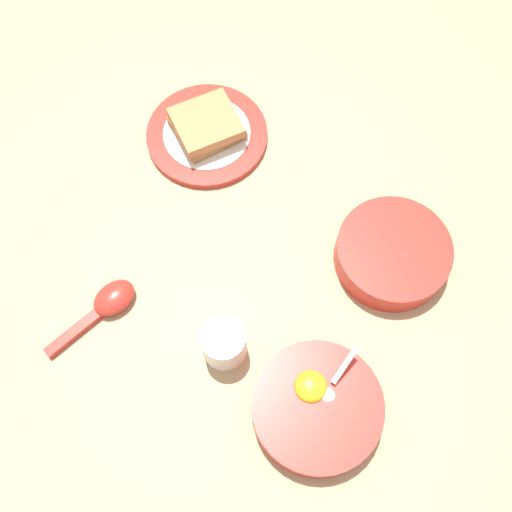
{
  "coord_description": "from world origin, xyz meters",
  "views": [
    {
      "loc": [
        -0.14,
        0.31,
        0.82
      ],
      "look_at": [
        0.05,
        0.02,
        0.02
      ],
      "focal_mm": 42.0,
      "sensor_mm": 36.0,
      "label": 1
    }
  ],
  "objects_px": {
    "toast_plate": "(207,135)",
    "soup_spoon": "(107,304)",
    "toast_sandwich": "(207,125)",
    "congee_bowl": "(393,253)",
    "drinking_cup": "(224,343)",
    "egg_bowl": "(317,407)"
  },
  "relations": [
    {
      "from": "drinking_cup",
      "to": "egg_bowl",
      "type": "bearing_deg",
      "value": 179.81
    },
    {
      "from": "toast_sandwich",
      "to": "egg_bowl",
      "type": "bearing_deg",
      "value": 143.44
    },
    {
      "from": "soup_spoon",
      "to": "drinking_cup",
      "type": "xyz_separation_m",
      "value": [
        -0.18,
        -0.04,
        0.02
      ]
    },
    {
      "from": "toast_plate",
      "to": "toast_sandwich",
      "type": "relative_size",
      "value": 1.49
    },
    {
      "from": "toast_sandwich",
      "to": "congee_bowl",
      "type": "relative_size",
      "value": 0.79
    },
    {
      "from": "egg_bowl",
      "to": "congee_bowl",
      "type": "height_order",
      "value": "egg_bowl"
    },
    {
      "from": "egg_bowl",
      "to": "toast_sandwich",
      "type": "relative_size",
      "value": 1.31
    },
    {
      "from": "drinking_cup",
      "to": "toast_plate",
      "type": "bearing_deg",
      "value": -50.51
    },
    {
      "from": "toast_sandwich",
      "to": "drinking_cup",
      "type": "xyz_separation_m",
      "value": [
        -0.23,
        0.28,
        0.0
      ]
    },
    {
      "from": "toast_sandwich",
      "to": "drinking_cup",
      "type": "distance_m",
      "value": 0.36
    },
    {
      "from": "toast_plate",
      "to": "drinking_cup",
      "type": "relative_size",
      "value": 2.92
    },
    {
      "from": "soup_spoon",
      "to": "drinking_cup",
      "type": "bearing_deg",
      "value": -167.11
    },
    {
      "from": "egg_bowl",
      "to": "toast_plate",
      "type": "relative_size",
      "value": 0.88
    },
    {
      "from": "toast_sandwich",
      "to": "drinking_cup",
      "type": "bearing_deg",
      "value": 129.29
    },
    {
      "from": "egg_bowl",
      "to": "soup_spoon",
      "type": "relative_size",
      "value": 1.13
    },
    {
      "from": "toast_plate",
      "to": "soup_spoon",
      "type": "relative_size",
      "value": 1.28
    },
    {
      "from": "toast_plate",
      "to": "drinking_cup",
      "type": "height_order",
      "value": "drinking_cup"
    },
    {
      "from": "toast_plate",
      "to": "soup_spoon",
      "type": "xyz_separation_m",
      "value": [
        -0.05,
        0.32,
        0.01
      ]
    },
    {
      "from": "egg_bowl",
      "to": "drinking_cup",
      "type": "xyz_separation_m",
      "value": [
        0.15,
        -0.0,
        0.01
      ]
    },
    {
      "from": "egg_bowl",
      "to": "drinking_cup",
      "type": "bearing_deg",
      "value": -0.19
    },
    {
      "from": "soup_spoon",
      "to": "toast_sandwich",
      "type": "bearing_deg",
      "value": -80.8
    },
    {
      "from": "congee_bowl",
      "to": "drinking_cup",
      "type": "distance_m",
      "value": 0.28
    }
  ]
}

